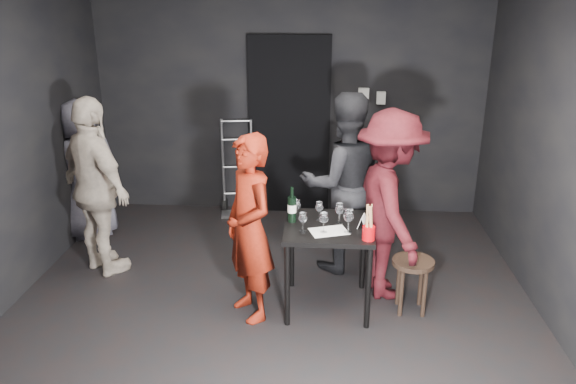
# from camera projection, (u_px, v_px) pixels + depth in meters

# --- Properties ---
(floor) EXTENTS (4.50, 5.00, 0.02)m
(floor) POSITION_uv_depth(u_px,v_px,m) (271.00, 318.00, 4.66)
(floor) COLOR black
(floor) RESTS_ON ground
(wall_back) EXTENTS (4.50, 0.04, 2.70)m
(wall_back) POSITION_uv_depth(u_px,v_px,m) (290.00, 100.00, 6.55)
(wall_back) COLOR black
(wall_back) RESTS_ON ground
(wall_front) EXTENTS (4.50, 0.04, 2.70)m
(wall_front) POSITION_uv_depth(u_px,v_px,m) (197.00, 380.00, 1.85)
(wall_front) COLOR black
(wall_front) RESTS_ON ground
(doorway) EXTENTS (0.95, 0.10, 2.10)m
(doorway) POSITION_uv_depth(u_px,v_px,m) (289.00, 127.00, 6.59)
(doorway) COLOR black
(doorway) RESTS_ON ground
(wallbox_upper) EXTENTS (0.12, 0.06, 0.12)m
(wallbox_upper) POSITION_uv_depth(u_px,v_px,m) (364.00, 93.00, 6.41)
(wallbox_upper) COLOR #B7B7B2
(wallbox_upper) RESTS_ON wall_back
(wallbox_lower) EXTENTS (0.10, 0.06, 0.14)m
(wallbox_lower) POSITION_uv_depth(u_px,v_px,m) (381.00, 98.00, 6.42)
(wallbox_lower) COLOR #B7B7B2
(wallbox_lower) RESTS_ON wall_back
(hand_truck) EXTENTS (0.39, 0.33, 1.15)m
(hand_truck) POSITION_uv_depth(u_px,v_px,m) (238.00, 196.00, 6.78)
(hand_truck) COLOR #B2B2B7
(hand_truck) RESTS_ON floor
(tasting_table) EXTENTS (0.72, 0.72, 0.75)m
(tasting_table) POSITION_uv_depth(u_px,v_px,m) (328.00, 236.00, 4.63)
(tasting_table) COLOR black
(tasting_table) RESTS_ON floor
(stool) EXTENTS (0.35, 0.35, 0.47)m
(stool) POSITION_uv_depth(u_px,v_px,m) (413.00, 270.00, 4.65)
(stool) COLOR black
(stool) RESTS_ON floor
(server_red) EXTENTS (0.64, 0.70, 1.59)m
(server_red) POSITION_uv_depth(u_px,v_px,m) (249.00, 226.00, 4.46)
(server_red) COLOR maroon
(server_red) RESTS_ON floor
(woman_black) EXTENTS (1.06, 0.75, 1.97)m
(woman_black) POSITION_uv_depth(u_px,v_px,m) (344.00, 171.00, 5.21)
(woman_black) COLOR black
(woman_black) RESTS_ON floor
(man_maroon) EXTENTS (0.79, 1.28, 1.84)m
(man_maroon) POSITION_uv_depth(u_px,v_px,m) (390.00, 196.00, 4.76)
(man_maroon) COLOR #3E0D13
(man_maroon) RESTS_ON floor
(bystander_cream) EXTENTS (1.21, 1.12, 1.91)m
(bystander_cream) POSITION_uv_depth(u_px,v_px,m) (95.00, 177.00, 5.13)
(bystander_cream) COLOR beige
(bystander_cream) RESTS_ON floor
(bystander_grey) EXTENTS (0.85, 0.74, 1.53)m
(bystander_grey) POSITION_uv_depth(u_px,v_px,m) (84.00, 169.00, 5.97)
(bystander_grey) COLOR slate
(bystander_grey) RESTS_ON floor
(tasting_mat) EXTENTS (0.34, 0.28, 0.00)m
(tasting_mat) POSITION_uv_depth(u_px,v_px,m) (329.00, 231.00, 4.47)
(tasting_mat) COLOR white
(tasting_mat) RESTS_ON tasting_table
(wine_glass_a) EXTENTS (0.08, 0.08, 0.18)m
(wine_glass_a) POSITION_uv_depth(u_px,v_px,m) (303.00, 221.00, 4.43)
(wine_glass_a) COLOR white
(wine_glass_a) RESTS_ON tasting_table
(wine_glass_b) EXTENTS (0.07, 0.07, 0.18)m
(wine_glass_b) POSITION_uv_depth(u_px,v_px,m) (297.00, 208.00, 4.70)
(wine_glass_b) COLOR white
(wine_glass_b) RESTS_ON tasting_table
(wine_glass_c) EXTENTS (0.09, 0.09, 0.18)m
(wine_glass_c) POSITION_uv_depth(u_px,v_px,m) (319.00, 210.00, 4.65)
(wine_glass_c) COLOR white
(wine_glass_c) RESTS_ON tasting_table
(wine_glass_d) EXTENTS (0.10, 0.10, 0.19)m
(wine_glass_d) POSITION_uv_depth(u_px,v_px,m) (324.00, 221.00, 4.42)
(wine_glass_d) COLOR white
(wine_glass_d) RESTS_ON tasting_table
(wine_glass_e) EXTENTS (0.10, 0.10, 0.22)m
(wine_glass_e) POSITION_uv_depth(u_px,v_px,m) (348.00, 220.00, 4.41)
(wine_glass_e) COLOR white
(wine_glass_e) RESTS_ON tasting_table
(wine_glass_f) EXTENTS (0.10, 0.10, 0.19)m
(wine_glass_f) POSITION_uv_depth(u_px,v_px,m) (339.00, 213.00, 4.59)
(wine_glass_f) COLOR white
(wine_glass_f) RESTS_ON tasting_table
(wine_bottle) EXTENTS (0.07, 0.07, 0.30)m
(wine_bottle) POSITION_uv_depth(u_px,v_px,m) (292.00, 208.00, 4.63)
(wine_bottle) COLOR black
(wine_bottle) RESTS_ON tasting_table
(breadstick_cup) EXTENTS (0.10, 0.10, 0.31)m
(breadstick_cup) POSITION_uv_depth(u_px,v_px,m) (369.00, 223.00, 4.28)
(breadstick_cup) COLOR #BD050B
(breadstick_cup) RESTS_ON tasting_table
(reserved_card) EXTENTS (0.11, 0.14, 0.10)m
(reserved_card) POSITION_uv_depth(u_px,v_px,m) (361.00, 221.00, 4.55)
(reserved_card) COLOR white
(reserved_card) RESTS_ON tasting_table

